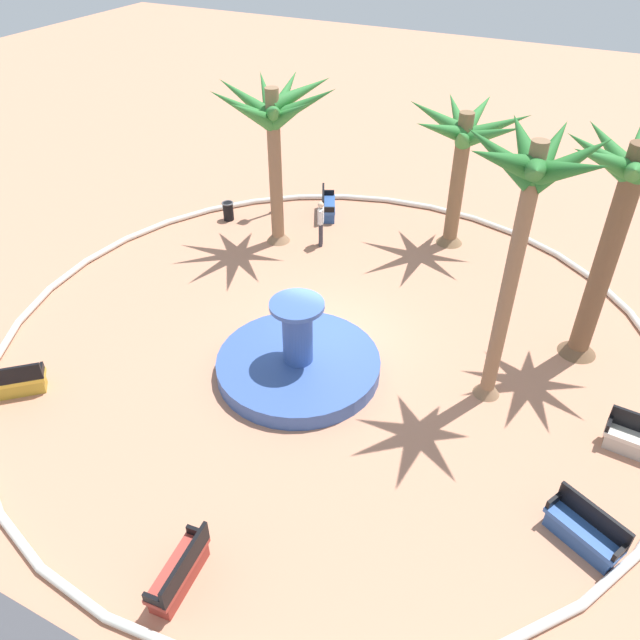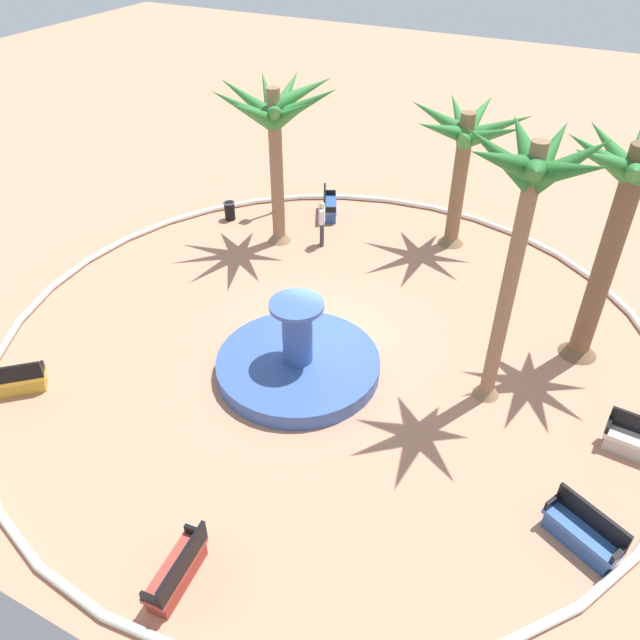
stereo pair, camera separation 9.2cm
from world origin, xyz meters
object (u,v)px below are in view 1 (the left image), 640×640
bench_west (180,573)px  lamppost (272,156)px  bench_southwest (584,532)px  palm_tree_near_fountain (626,201)px  palm_tree_far_side (463,144)px  bench_east (14,383)px  trash_bin (228,211)px  person_cyclist_helmet (321,221)px  palm_tree_mid_plaza (528,198)px  fountain (298,362)px  bench_north (328,207)px  palm_tree_by_curb (274,120)px  bench_southeast (640,443)px

bench_west → lamppost: size_ratio=0.42×
bench_southwest → bench_west: bearing=32.9°
palm_tree_near_fountain → palm_tree_far_side: (5.13, -4.49, -0.98)m
palm_tree_far_side → bench_east: 15.37m
trash_bin → person_cyclist_helmet: person_cyclist_helmet is taller
palm_tree_near_fountain → palm_tree_mid_plaza: (1.91, 2.82, 0.87)m
fountain → bench_north: size_ratio=2.67×
palm_tree_by_curb → palm_tree_mid_plaza: 10.06m
bench_east → bench_southwest: same height
palm_tree_near_fountain → palm_tree_by_curb: (10.77, -1.83, -0.23)m
palm_tree_by_curb → bench_southwest: (-11.71, 8.18, -4.11)m
bench_north → bench_southeast: same height
palm_tree_mid_plaza → bench_southwest: size_ratio=4.27×
bench_east → lamppost: size_ratio=0.39×
bench_west → bench_southeast: same height
palm_tree_near_fountain → palm_tree_by_curb: palm_tree_near_fountain is taller
person_cyclist_helmet → bench_southwest: bearing=140.0°
palm_tree_by_curb → palm_tree_mid_plaza: size_ratio=0.81×
bench_north → bench_southeast: bearing=147.0°
palm_tree_near_fountain → lamppost: 12.84m
palm_tree_by_curb → bench_east: (2.13, 10.17, -4.11)m
palm_tree_mid_plaza → trash_bin: palm_tree_mid_plaza is taller
bench_east → palm_tree_mid_plaza: bearing=-153.3°
fountain → bench_southwest: 7.93m
bench_southwest → palm_tree_far_side: bearing=-60.7°
bench_southwest → person_cyclist_helmet: person_cyclist_helmet is taller
bench_west → person_cyclist_helmet: (3.46, -12.93, 0.61)m
palm_tree_near_fountain → bench_east: (12.90, 8.33, -4.34)m
palm_tree_near_fountain → palm_tree_by_curb: bearing=-9.7°
bench_east → bench_southeast: 15.54m
fountain → bench_east: 7.41m
palm_tree_near_fountain → bench_southeast: 5.71m
bench_east → bench_southwest: bearing=-171.8°
bench_southeast → lamppost: size_ratio=0.41×
palm_tree_near_fountain → bench_east: bearing=32.9°
palm_tree_near_fountain → bench_southwest: 7.75m
palm_tree_near_fountain → bench_north: size_ratio=3.85×
bench_southeast → trash_bin: bearing=-20.5°
fountain → bench_west: 6.52m
fountain → bench_west: size_ratio=2.70×
bench_north → bench_east: bearing=77.5°
fountain → bench_east: bearing=33.3°
bench_north → palm_tree_near_fountain: bearing=156.2°
palm_tree_far_side → bench_west: bearing=87.5°
palm_tree_mid_plaza → palm_tree_far_side: 8.20m
bench_east → lamppost: 12.25m
bench_west → trash_bin: bearing=-60.1°
palm_tree_by_curb → palm_tree_mid_plaza: (-8.85, 4.65, 1.11)m
palm_tree_far_side → bench_west: size_ratio=3.06×
bench_north → bench_west: bearing=105.7°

